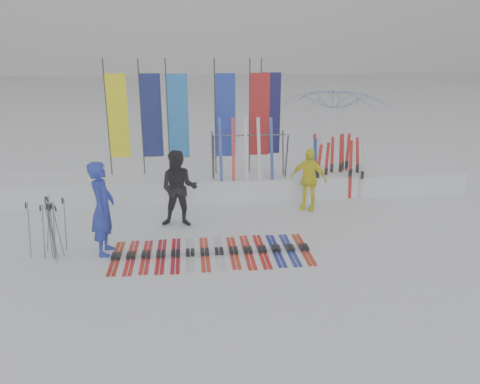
{
  "coord_description": "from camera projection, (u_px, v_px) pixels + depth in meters",
  "views": [
    {
      "loc": [
        -0.91,
        -8.28,
        4.15
      ],
      "look_at": [
        0.2,
        1.6,
        1.0
      ],
      "focal_mm": 35.0,
      "sensor_mm": 36.0,
      "label": 1
    }
  ],
  "objects": [
    {
      "name": "ground",
      "position": [
        239.0,
        265.0,
        9.2
      ],
      "size": [
        120.0,
        120.0,
        0.0
      ],
      "primitive_type": "plane",
      "color": "white",
      "rests_on": "ground"
    },
    {
      "name": "snow_bank",
      "position": [
        222.0,
        184.0,
        13.46
      ],
      "size": [
        14.0,
        1.6,
        0.6
      ],
      "primitive_type": "cube",
      "color": "white",
      "rests_on": "ground"
    },
    {
      "name": "person_blue",
      "position": [
        103.0,
        208.0,
        9.45
      ],
      "size": [
        0.52,
        0.74,
        1.95
      ],
      "primitive_type": "imported",
      "rotation": [
        0.0,
        0.0,
        1.5
      ],
      "color": "#1D30AD",
      "rests_on": "ground"
    },
    {
      "name": "person_black",
      "position": [
        179.0,
        189.0,
        10.94
      ],
      "size": [
        0.96,
        0.79,
        1.83
      ],
      "primitive_type": "imported",
      "rotation": [
        0.0,
        0.0,
        -0.11
      ],
      "color": "black",
      "rests_on": "ground"
    },
    {
      "name": "person_yellow",
      "position": [
        308.0,
        179.0,
        12.09
      ],
      "size": [
        1.02,
        0.82,
        1.63
      ],
      "primitive_type": "imported",
      "rotation": [
        0.0,
        0.0,
        -0.52
      ],
      "color": "#FFF610",
      "rests_on": "ground"
    },
    {
      "name": "tent_canopy",
      "position": [
        333.0,
        135.0,
        14.24
      ],
      "size": [
        3.55,
        3.6,
        2.99
      ],
      "primitive_type": "imported",
      "rotation": [
        0.0,
        0.0,
        -0.09
      ],
      "color": "white",
      "rests_on": "ground"
    },
    {
      "name": "ski_row",
      "position": [
        212.0,
        252.0,
        9.69
      ],
      "size": [
        4.06,
        1.69,
        0.07
      ],
      "color": "#B0220E",
      "rests_on": "ground"
    },
    {
      "name": "pole_cluster",
      "position": [
        50.0,
        229.0,
        9.4
      ],
      "size": [
        0.74,
        0.74,
        1.25
      ],
      "color": "#595B60",
      "rests_on": "ground"
    },
    {
      "name": "feather_flags",
      "position": [
        200.0,
        116.0,
        13.02
      ],
      "size": [
        4.86,
        0.31,
        3.2
      ],
      "color": "#383A3F",
      "rests_on": "ground"
    },
    {
      "name": "ski_rack",
      "position": [
        249.0,
        150.0,
        12.84
      ],
      "size": [
        2.04,
        0.8,
        1.23
      ],
      "color": "#383A3F",
      "rests_on": "ground"
    },
    {
      "name": "upright_skis",
      "position": [
        338.0,
        166.0,
        13.38
      ],
      "size": [
        1.58,
        1.05,
        1.7
      ],
      "color": "red",
      "rests_on": "ground"
    }
  ]
}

